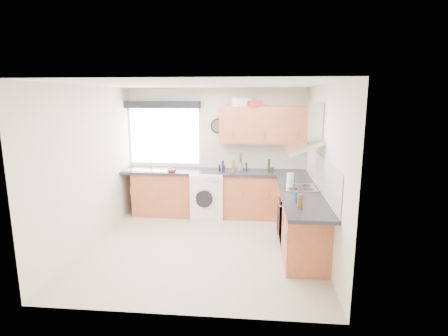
# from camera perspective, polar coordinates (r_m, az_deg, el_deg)

# --- Properties ---
(ground_plane) EXTENTS (3.60, 3.60, 0.00)m
(ground_plane) POSITION_cam_1_polar(r_m,az_deg,el_deg) (5.69, -3.38, -12.61)
(ground_plane) COLOR beige
(ceiling) EXTENTS (3.60, 3.60, 0.02)m
(ceiling) POSITION_cam_1_polar(r_m,az_deg,el_deg) (5.20, -3.71, 13.46)
(ceiling) COLOR white
(ceiling) RESTS_ON wall_back
(wall_back) EXTENTS (3.60, 0.02, 2.50)m
(wall_back) POSITION_cam_1_polar(r_m,az_deg,el_deg) (7.06, -1.31, 2.75)
(wall_back) COLOR silver
(wall_back) RESTS_ON ground_plane
(wall_front) EXTENTS (3.60, 0.02, 2.50)m
(wall_front) POSITION_cam_1_polar(r_m,az_deg,el_deg) (3.59, -7.95, -5.90)
(wall_front) COLOR silver
(wall_front) RESTS_ON ground_plane
(wall_left) EXTENTS (0.02, 3.60, 2.50)m
(wall_left) POSITION_cam_1_polar(r_m,az_deg,el_deg) (5.85, -21.24, 0.17)
(wall_left) COLOR silver
(wall_left) RESTS_ON ground_plane
(wall_right) EXTENTS (0.02, 3.60, 2.50)m
(wall_right) POSITION_cam_1_polar(r_m,az_deg,el_deg) (5.33, 15.94, -0.52)
(wall_right) COLOR silver
(wall_right) RESTS_ON ground_plane
(window) EXTENTS (1.40, 0.02, 1.10)m
(window) POSITION_cam_1_polar(r_m,az_deg,el_deg) (7.21, -9.69, 5.17)
(window) COLOR white
(window) RESTS_ON wall_back
(window_blind) EXTENTS (1.50, 0.18, 0.14)m
(window_blind) POSITION_cam_1_polar(r_m,az_deg,el_deg) (7.08, -10.05, 10.16)
(window_blind) COLOR black
(window_blind) RESTS_ON wall_back
(splashback) EXTENTS (0.01, 3.00, 0.54)m
(splashback) POSITION_cam_1_polar(r_m,az_deg,el_deg) (5.64, 15.25, -0.59)
(splashback) COLOR white
(splashback) RESTS_ON wall_right
(base_cab_back) EXTENTS (3.00, 0.58, 0.86)m
(base_cab_back) POSITION_cam_1_polar(r_m,az_deg,el_deg) (6.96, -2.37, -4.29)
(base_cab_back) COLOR #AD5631
(base_cab_back) RESTS_ON ground_plane
(base_cab_corner) EXTENTS (0.60, 0.60, 0.86)m
(base_cab_corner) POSITION_cam_1_polar(r_m,az_deg,el_deg) (6.93, 10.89, -4.57)
(base_cab_corner) COLOR #AD5631
(base_cab_corner) RESTS_ON ground_plane
(base_cab_right) EXTENTS (0.58, 2.10, 0.86)m
(base_cab_right) POSITION_cam_1_polar(r_m,az_deg,el_deg) (5.65, 12.29, -8.32)
(base_cab_right) COLOR #AD5631
(base_cab_right) RESTS_ON ground_plane
(worktop_back) EXTENTS (3.60, 0.62, 0.05)m
(worktop_back) POSITION_cam_1_polar(r_m,az_deg,el_deg) (6.83, -1.58, -0.66)
(worktop_back) COLOR #22212A
(worktop_back) RESTS_ON base_cab_back
(worktop_right) EXTENTS (0.62, 2.42, 0.05)m
(worktop_right) POSITION_cam_1_polar(r_m,az_deg,el_deg) (5.37, 12.57, -4.28)
(worktop_right) COLOR #22212A
(worktop_right) RESTS_ON base_cab_right
(sink) EXTENTS (0.84, 0.46, 0.10)m
(sink) POSITION_cam_1_polar(r_m,az_deg,el_deg) (7.10, -12.31, 0.08)
(sink) COLOR #AFB0B2
(sink) RESTS_ON worktop_back
(oven) EXTENTS (0.56, 0.58, 0.85)m
(oven) POSITION_cam_1_polar(r_m,az_deg,el_deg) (5.79, 12.01, -7.87)
(oven) COLOR black
(oven) RESTS_ON ground_plane
(hob_plate) EXTENTS (0.52, 0.52, 0.01)m
(hob_plate) POSITION_cam_1_polar(r_m,az_deg,el_deg) (5.65, 12.22, -3.15)
(hob_plate) COLOR #AFB0B2
(hob_plate) RESTS_ON worktop_right
(extractor_hood) EXTENTS (0.52, 0.78, 0.66)m
(extractor_hood) POSITION_cam_1_polar(r_m,az_deg,el_deg) (5.52, 13.62, 5.45)
(extractor_hood) COLOR #AFB0B2
(extractor_hood) RESTS_ON wall_right
(upper_cabinets) EXTENTS (1.70, 0.35, 0.70)m
(upper_cabinets) POSITION_cam_1_polar(r_m,az_deg,el_deg) (6.78, 6.56, 7.00)
(upper_cabinets) COLOR #AD5631
(upper_cabinets) RESTS_ON wall_back
(washing_machine) EXTENTS (0.69, 0.68, 0.90)m
(washing_machine) POSITION_cam_1_polar(r_m,az_deg,el_deg) (6.86, -2.91, -4.36)
(washing_machine) COLOR white
(washing_machine) RESTS_ON ground_plane
(wall_clock) EXTENTS (0.30, 0.04, 0.30)m
(wall_clock) POSITION_cam_1_polar(r_m,az_deg,el_deg) (6.96, -0.95, 6.87)
(wall_clock) COLOR black
(wall_clock) RESTS_ON wall_back
(casserole) EXTENTS (0.44, 0.37, 0.16)m
(casserole) POSITION_cam_1_polar(r_m,az_deg,el_deg) (6.86, 2.68, 10.68)
(casserole) COLOR white
(casserole) RESTS_ON upper_cabinets
(storage_box) EXTENTS (0.27, 0.25, 0.11)m
(storage_box) POSITION_cam_1_polar(r_m,az_deg,el_deg) (6.65, 5.04, 10.42)
(storage_box) COLOR #A42433
(storage_box) RESTS_ON upper_cabinets
(utensil_pot) EXTENTS (0.13, 0.13, 0.14)m
(utensil_pot) POSITION_cam_1_polar(r_m,az_deg,el_deg) (6.88, 2.74, 0.24)
(utensil_pot) COLOR #A19582
(utensil_pot) RESTS_ON worktop_back
(kitchen_roll) EXTENTS (0.14, 0.14, 0.24)m
(kitchen_roll) POSITION_cam_1_polar(r_m,az_deg,el_deg) (5.60, 10.75, -2.05)
(kitchen_roll) COLOR white
(kitchen_roll) RESTS_ON worktop_right
(tomato_cluster) EXTENTS (0.17, 0.17, 0.06)m
(tomato_cluster) POSITION_cam_1_polar(r_m,az_deg,el_deg) (6.77, -8.52, -0.40)
(tomato_cluster) COLOR red
(tomato_cluster) RESTS_ON worktop_back
(jar_0) EXTENTS (0.06, 0.06, 0.09)m
(jar_0) POSITION_cam_1_polar(r_m,az_deg,el_deg) (6.73, 7.83, -0.32)
(jar_0) COLOR #193814
(jar_0) RESTS_ON worktop_back
(jar_1) EXTENTS (0.04, 0.04, 0.13)m
(jar_1) POSITION_cam_1_polar(r_m,az_deg,el_deg) (6.75, -0.72, -0.00)
(jar_1) COLOR #141444
(jar_1) RESTS_ON worktop_back
(jar_2) EXTENTS (0.05, 0.05, 0.23)m
(jar_2) POSITION_cam_1_polar(r_m,az_deg,el_deg) (6.65, -0.22, 0.24)
(jar_2) COLOR #221853
(jar_2) RESTS_ON worktop_back
(jar_3) EXTENTS (0.04, 0.04, 0.17)m
(jar_3) POSITION_cam_1_polar(r_m,az_deg,el_deg) (6.77, 3.69, 0.17)
(jar_3) COLOR black
(jar_3) RESTS_ON worktop_back
(jar_4) EXTENTS (0.04, 0.04, 0.10)m
(jar_4) POSITION_cam_1_polar(r_m,az_deg,el_deg) (6.82, 0.01, -0.02)
(jar_4) COLOR #32261B
(jar_4) RESTS_ON worktop_back
(jar_5) EXTENTS (0.06, 0.06, 0.24)m
(jar_5) POSITION_cam_1_polar(r_m,az_deg,el_deg) (6.69, 1.48, 0.34)
(jar_5) COLOR olive
(jar_5) RESTS_ON worktop_back
(jar_6) EXTENTS (0.05, 0.05, 0.12)m
(jar_6) POSITION_cam_1_polar(r_m,az_deg,el_deg) (6.85, -0.14, 0.11)
(jar_6) COLOR olive
(jar_6) RESTS_ON worktop_back
(jar_7) EXTENTS (0.05, 0.05, 0.25)m
(jar_7) POSITION_cam_1_polar(r_m,az_deg,el_deg) (6.75, 7.34, 0.40)
(jar_7) COLOR #30251A
(jar_7) RESTS_ON worktop_back
(bottle_0) EXTENTS (0.06, 0.06, 0.15)m
(bottle_0) POSITION_cam_1_polar(r_m,az_deg,el_deg) (4.88, 11.64, -4.59)
(bottle_0) COLOR #1C5588
(bottle_0) RESTS_ON worktop_right
(bottle_1) EXTENTS (0.07, 0.07, 0.19)m
(bottle_1) POSITION_cam_1_polar(r_m,az_deg,el_deg) (4.61, 12.31, -5.35)
(bottle_1) COLOR brown
(bottle_1) RESTS_ON worktop_right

